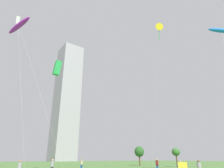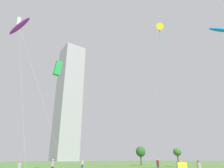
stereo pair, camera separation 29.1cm
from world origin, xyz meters
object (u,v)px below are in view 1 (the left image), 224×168
(person_standing_2, at_px, (199,168))
(kite_flying_0, at_px, (222,31))
(person_standing_6, at_px, (19,168))
(kite_flying_2, at_px, (19,26))
(kite_flying_4, at_px, (18,21))
(kite_flying_1, at_px, (57,68))
(park_tree_1, at_px, (139,152))
(person_standing_5, at_px, (82,164))
(distant_highrise_0, at_px, (67,100))
(person_standing_0, at_px, (52,165))
(person_standing_1, at_px, (181,166))
(park_tree_2, at_px, (176,152))
(kite_flying_3, at_px, (159,28))
(person_standing_3, at_px, (157,164))

(person_standing_2, xyz_separation_m, kite_flying_0, (11.51, 0.60, 20.49))
(person_standing_6, bearing_deg, person_standing_2, 171.67)
(kite_flying_2, bearing_deg, kite_flying_4, 90.66)
(kite_flying_1, bearing_deg, kite_flying_0, -36.17)
(person_standing_6, relative_size, kite_flying_2, 0.08)
(kite_flying_4, bearing_deg, park_tree_1, 6.15)
(person_standing_6, bearing_deg, person_standing_5, -112.55)
(person_standing_5, relative_size, distant_highrise_0, 0.02)
(person_standing_0, relative_size, kite_flying_4, 0.06)
(person_standing_0, height_order, person_standing_1, person_standing_0)
(person_standing_6, xyz_separation_m, park_tree_2, (35.34, 12.18, 2.23))
(person_standing_6, distance_m, distant_highrise_0, 136.28)
(person_standing_2, height_order, kite_flying_3, kite_flying_3)
(person_standing_3, bearing_deg, person_standing_1, 123.08)
(kite_flying_3, bearing_deg, kite_flying_4, 143.58)
(person_standing_5, distance_m, kite_flying_2, 23.91)
(park_tree_2, bearing_deg, distant_highrise_0, 86.58)
(person_standing_0, bearing_deg, distant_highrise_0, 42.94)
(kite_flying_3, distance_m, kite_flying_4, 31.01)
(person_standing_1, xyz_separation_m, person_standing_6, (-20.72, 1.69, 0.10))
(person_standing_2, xyz_separation_m, kite_flying_1, (-10.52, 16.71, 14.95))
(person_standing_0, bearing_deg, kite_flying_0, -59.99)
(park_tree_1, distance_m, distant_highrise_0, 107.35)
(person_standing_1, xyz_separation_m, person_standing_2, (-5.74, -7.29, 0.10))
(kite_flying_0, height_order, park_tree_1, kite_flying_0)
(kite_flying_1, relative_size, park_tree_2, 4.10)
(kite_flying_1, relative_size, distant_highrise_0, 0.19)
(person_standing_2, bearing_deg, park_tree_2, 142.93)
(person_standing_3, distance_m, kite_flying_1, 22.28)
(person_standing_1, relative_size, person_standing_6, 0.90)
(park_tree_2, height_order, distant_highrise_0, distant_highrise_0)
(person_standing_0, bearing_deg, person_standing_2, -81.68)
(person_standing_3, relative_size, kite_flying_4, 0.06)
(kite_flying_1, bearing_deg, person_standing_5, 25.95)
(kite_flying_3, height_order, park_tree_1, kite_flying_3)
(person_standing_3, relative_size, person_standing_6, 1.05)
(park_tree_2, xyz_separation_m, distant_highrise_0, (6.57, 109.94, 41.41))
(person_standing_5, bearing_deg, person_standing_6, -140.54)
(person_standing_3, relative_size, park_tree_2, 0.43)
(person_standing_0, bearing_deg, park_tree_1, 3.59)
(person_standing_3, distance_m, park_tree_2, 18.14)
(kite_flying_3, bearing_deg, person_standing_3, 147.97)
(person_standing_2, relative_size, kite_flying_4, 0.05)
(person_standing_1, height_order, person_standing_3, person_standing_3)
(person_standing_0, relative_size, kite_flying_2, 0.09)
(person_standing_0, xyz_separation_m, kite_flying_2, (-6.80, 0.12, 18.87))
(person_standing_5, relative_size, park_tree_1, 0.36)
(kite_flying_2, relative_size, kite_flying_3, 0.76)
(kite_flying_0, relative_size, distant_highrise_0, 0.25)
(person_standing_1, distance_m, person_standing_5, 15.93)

